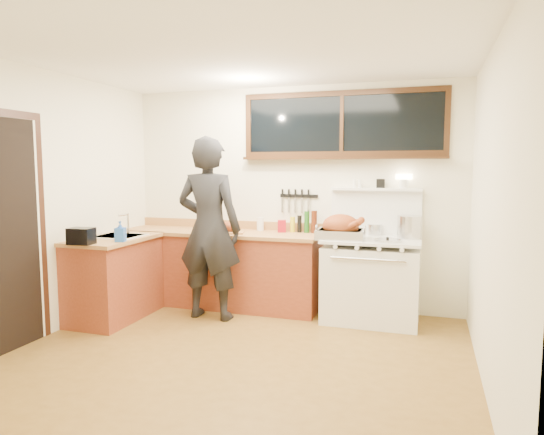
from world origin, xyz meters
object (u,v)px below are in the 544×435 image
(vintage_stove, at_px, (371,278))
(cutting_board, at_px, (228,229))
(man, at_px, (209,229))
(roast_turkey, at_px, (341,229))

(vintage_stove, relative_size, cutting_board, 3.72)
(man, relative_size, cutting_board, 4.67)
(roast_turkey, bearing_deg, vintage_stove, 22.71)
(roast_turkey, bearing_deg, man, -166.79)
(vintage_stove, bearing_deg, roast_turkey, -157.29)
(vintage_stove, distance_m, roast_turkey, 0.64)
(vintage_stove, bearing_deg, cutting_board, -176.39)
(man, distance_m, roast_turkey, 1.43)
(cutting_board, bearing_deg, roast_turkey, -1.26)
(man, height_order, cutting_board, man)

